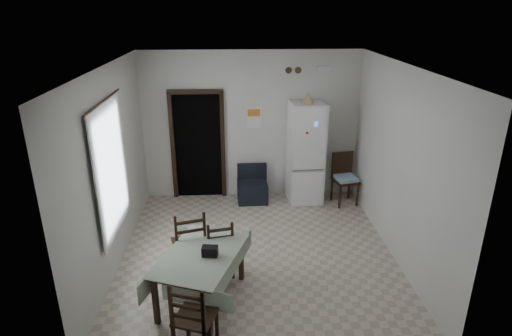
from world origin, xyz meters
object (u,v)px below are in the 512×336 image
object	(u,v)px
dining_chair_far_right	(219,246)
dining_chair_near_head	(195,316)
corner_chair	(346,180)
dining_table	(202,277)
navy_seat	(252,184)
dining_chair_far_left	(189,242)
fridge	(306,153)

from	to	relation	value
dining_chair_far_right	dining_chair_near_head	bearing A→B (deg)	69.90
corner_chair	dining_table	distance (m)	3.83
dining_table	navy_seat	bearing A→B (deg)	95.11
navy_seat	dining_table	distance (m)	3.12
navy_seat	dining_table	bearing A→B (deg)	-106.65
dining_chair_far_left	dining_chair_near_head	xyz separation A→B (m)	(0.20, -1.51, -0.03)
dining_chair_far_left	dining_chair_far_right	bearing A→B (deg)	161.91
navy_seat	dining_chair_far_right	world-z (taller)	dining_chair_far_right
fridge	dining_chair_near_head	size ratio (longest dim) A/B	2.00
dining_table	dining_chair_far_left	distance (m)	0.66
dining_table	dining_chair_far_left	size ratio (longest dim) A/B	1.28
fridge	dining_chair_far_left	xyz separation A→B (m)	(-2.04, -2.42, -0.46)
dining_table	dining_chair_far_right	xyz separation A→B (m)	(0.21, 0.58, 0.10)
dining_chair_far_left	navy_seat	bearing A→B (deg)	-128.65
fridge	dining_table	bearing A→B (deg)	-125.91
dining_chair_near_head	dining_chair_far_left	bearing A→B (deg)	-63.95
corner_chair	dining_chair_near_head	bearing A→B (deg)	-136.77
fridge	navy_seat	bearing A→B (deg)	175.35
dining_chair_far_right	dining_chair_far_left	bearing A→B (deg)	-13.86
dining_chair_far_right	dining_chair_near_head	world-z (taller)	dining_chair_near_head
dining_chair_far_left	dining_chair_near_head	bearing A→B (deg)	81.67
corner_chair	dining_chair_far_left	size ratio (longest dim) A/B	0.95
dining_table	corner_chair	bearing A→B (deg)	67.24
dining_table	dining_chair_far_left	bearing A→B (deg)	129.32
dining_table	dining_chair_far_right	distance (m)	0.63
fridge	dining_chair_far_right	bearing A→B (deg)	-128.28
corner_chair	fridge	bearing A→B (deg)	153.22
dining_table	dining_chair_near_head	xyz separation A→B (m)	(-0.01, -0.91, 0.14)
corner_chair	dining_chair_far_left	bearing A→B (deg)	-153.53
navy_seat	dining_chair_far_left	world-z (taller)	dining_chair_far_left
corner_chair	dining_table	bearing A→B (deg)	-144.52
fridge	dining_chair_far_left	size ratio (longest dim) A/B	1.87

